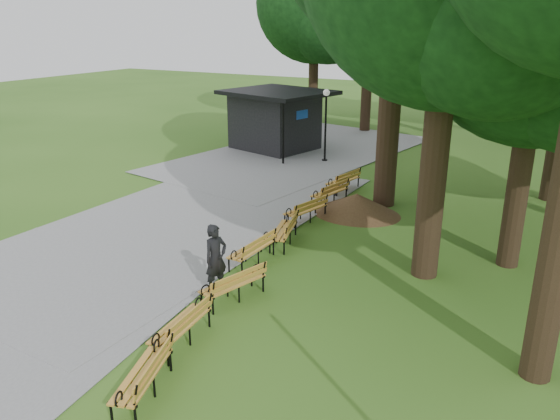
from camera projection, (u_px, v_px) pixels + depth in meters
The scene contains 15 objects.
ground at pixel (227, 277), 14.99m from camera, with size 100.00×100.00×0.00m, color #34621C.
path at pixel (179, 219), 19.28m from camera, with size 12.00×38.00×0.06m, color gray.
person at pixel (216, 259), 13.95m from camera, with size 0.67×0.44×1.82m, color black.
kiosk at pixel (275, 120), 29.37m from camera, with size 5.05×4.40×3.16m, color black, non-canonical shape.
lamp_post at pixel (326, 111), 26.42m from camera, with size 0.32×0.32×3.52m.
dirt_mound at pixel (357, 204), 19.77m from camera, with size 2.70×2.70×0.76m, color #47301C.
bench_0 at pixel (142, 376), 10.14m from camera, with size 1.90×0.64×0.88m, color gold, non-canonical shape.
bench_1 at pixel (180, 325), 11.81m from camera, with size 1.90×0.64×0.88m, color gold, non-canonical shape.
bench_2 at pixel (233, 284), 13.67m from camera, with size 1.90×0.64×0.88m, color gold, non-canonical shape.
bench_3 at pixel (252, 249), 15.73m from camera, with size 1.90×0.64×0.88m, color gold, non-canonical shape.
bench_4 at pixel (283, 231), 17.10m from camera, with size 1.90×0.64×0.88m, color gold, non-canonical shape.
bench_5 at pixel (305, 210), 18.99m from camera, with size 1.90×0.64×0.88m, color gold, non-canonical shape.
bench_6 at pixel (329, 192), 20.89m from camera, with size 1.90×0.64×0.88m, color gold, non-canonical shape.
bench_7 at pixel (343, 181), 22.40m from camera, with size 1.90×0.64×0.88m, color gold, non-canonical shape.
lawn_tree_1 at pixel (543, 18), 13.59m from camera, with size 6.52×6.52×9.98m.
Camera 1 is at (7.73, -11.24, 6.65)m, focal length 35.30 mm.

